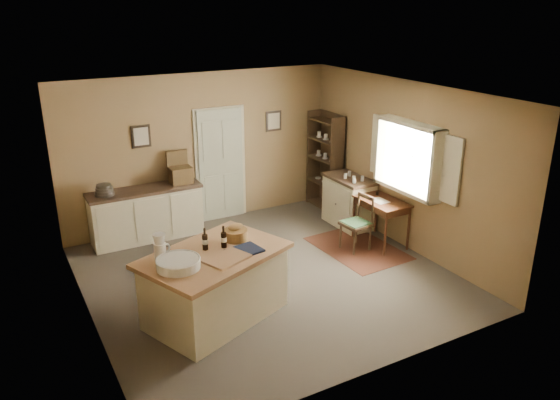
{
  "coord_description": "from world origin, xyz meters",
  "views": [
    {
      "loc": [
        -3.31,
        -6.37,
        3.87
      ],
      "look_at": [
        0.24,
        0.05,
        1.15
      ],
      "focal_mm": 35.0,
      "sensor_mm": 36.0,
      "label": 1
    }
  ],
  "objects_px": {
    "desk_chair": "(356,224)",
    "writing_desk": "(382,206)",
    "sideboard": "(147,212)",
    "shelving_unit": "(327,161)",
    "right_cabinet": "(349,201)",
    "work_island": "(215,284)"
  },
  "relations": [
    {
      "from": "sideboard",
      "to": "right_cabinet",
      "type": "relative_size",
      "value": 1.9
    },
    {
      "from": "sideboard",
      "to": "shelving_unit",
      "type": "distance_m",
      "value": 3.52
    },
    {
      "from": "work_island",
      "to": "shelving_unit",
      "type": "xyz_separation_m",
      "value": [
        3.44,
        2.64,
        0.45
      ]
    },
    {
      "from": "work_island",
      "to": "writing_desk",
      "type": "xyz_separation_m",
      "value": [
        3.29,
        0.78,
        0.19
      ]
    },
    {
      "from": "work_island",
      "to": "right_cabinet",
      "type": "bearing_deg",
      "value": 5.58
    },
    {
      "from": "work_island",
      "to": "shelving_unit",
      "type": "distance_m",
      "value": 4.36
    },
    {
      "from": "writing_desk",
      "to": "sideboard",
      "type": "bearing_deg",
      "value": 148.26
    },
    {
      "from": "sideboard",
      "to": "desk_chair",
      "type": "bearing_deg",
      "value": -36.06
    },
    {
      "from": "sideboard",
      "to": "writing_desk",
      "type": "relative_size",
      "value": 2.05
    },
    {
      "from": "writing_desk",
      "to": "desk_chair",
      "type": "bearing_deg",
      "value": 179.71
    },
    {
      "from": "sideboard",
      "to": "desk_chair",
      "type": "distance_m",
      "value": 3.5
    },
    {
      "from": "work_island",
      "to": "desk_chair",
      "type": "xyz_separation_m",
      "value": [
        2.78,
        0.78,
        -0.04
      ]
    },
    {
      "from": "right_cabinet",
      "to": "sideboard",
      "type": "bearing_deg",
      "value": 160.89
    },
    {
      "from": "work_island",
      "to": "desk_chair",
      "type": "distance_m",
      "value": 2.89
    },
    {
      "from": "sideboard",
      "to": "shelving_unit",
      "type": "relative_size",
      "value": 1.01
    },
    {
      "from": "desk_chair",
      "to": "work_island",
      "type": "bearing_deg",
      "value": -169.36
    },
    {
      "from": "desk_chair",
      "to": "writing_desk",
      "type": "bearing_deg",
      "value": -5.31
    },
    {
      "from": "right_cabinet",
      "to": "shelving_unit",
      "type": "bearing_deg",
      "value": 81.11
    },
    {
      "from": "right_cabinet",
      "to": "shelving_unit",
      "type": "distance_m",
      "value": 1.08
    },
    {
      "from": "sideboard",
      "to": "writing_desk",
      "type": "xyz_separation_m",
      "value": [
        3.34,
        -2.06,
        0.19
      ]
    },
    {
      "from": "shelving_unit",
      "to": "sideboard",
      "type": "bearing_deg",
      "value": 176.72
    },
    {
      "from": "sideboard",
      "to": "right_cabinet",
      "type": "bearing_deg",
      "value": -19.11
    }
  ]
}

